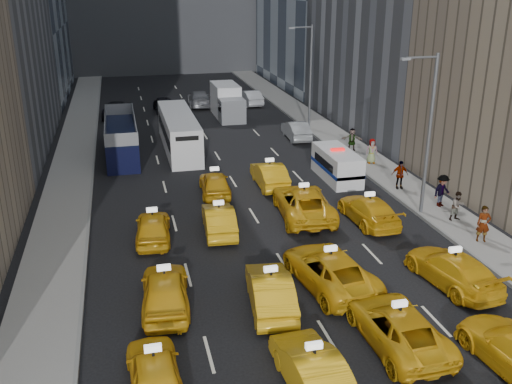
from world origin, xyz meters
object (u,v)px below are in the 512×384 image
(double_decker, at_px, (121,137))
(box_truck, at_px, (227,102))
(nypd_van, at_px, (337,165))
(city_bus, at_px, (179,132))
(pedestrian_0, at_px, (483,224))

(double_decker, distance_m, box_truck, 14.68)
(nypd_van, height_order, box_truck, box_truck)
(nypd_van, height_order, city_bus, city_bus)
(box_truck, bearing_deg, pedestrian_0, -77.01)
(box_truck, bearing_deg, nypd_van, -79.60)
(double_decker, xyz_separation_m, city_bus, (4.39, 0.42, -0.02))
(city_bus, relative_size, box_truck, 1.66)
(double_decker, height_order, pedestrian_0, double_decker)
(nypd_van, distance_m, pedestrian_0, 11.64)
(double_decker, relative_size, pedestrian_0, 5.26)
(pedestrian_0, bearing_deg, double_decker, 149.17)
(double_decker, height_order, city_bus, double_decker)
(city_bus, relative_size, pedestrian_0, 5.89)
(city_bus, distance_m, box_truck, 11.70)
(nypd_van, relative_size, pedestrian_0, 2.66)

